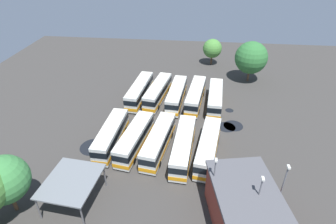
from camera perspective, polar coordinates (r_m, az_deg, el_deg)
ground_plane at (r=49.69m, az=0.10°, el=-2.40°), size 94.37×94.37×0.00m
bus_row0_slot0 at (r=41.98m, az=8.21°, el=-7.05°), size 11.91×4.19×3.56m
bus_row0_slot1 at (r=41.81m, az=3.15°, el=-6.90°), size 12.22×3.29×3.56m
bus_row0_slot2 at (r=42.74m, az=-1.95°, el=-5.85°), size 11.82×4.20×3.56m
bus_row0_slot3 at (r=43.45m, az=-6.84°, el=-5.38°), size 11.45×4.29×3.56m
bus_row0_slot4 at (r=44.71m, az=-11.55°, el=-4.65°), size 11.17×3.02×3.56m
bus_row1_slot0 at (r=54.55m, az=9.60°, el=2.84°), size 11.31×3.26×3.56m
bus_row1_slot1 at (r=54.93m, az=5.67°, el=3.38°), size 12.03×3.94×3.56m
bus_row1_slot2 at (r=54.90m, az=1.75°, el=3.52°), size 11.66×3.44×3.56m
bus_row1_slot3 at (r=56.10m, az=-2.09°, el=4.18°), size 12.12×4.38×3.56m
bus_row1_slot4 at (r=56.68m, az=-5.83°, el=4.34°), size 12.36×3.67×3.56m
depot_building at (r=33.15m, az=15.75°, el=-19.59°), size 13.16×9.13×5.54m
maintenance_shelter at (r=36.23m, az=-19.20°, el=-13.28°), size 7.58×6.72×3.64m
lamp_post_by_building at (r=33.94m, az=22.09°, el=-14.93°), size 0.56×0.28×8.42m
lamp_post_mid_lot at (r=32.46m, az=17.77°, el=-17.14°), size 0.56×0.28×7.92m
lamp_post_near_entrance at (r=33.21m, az=9.26°, el=-14.16°), size 0.56×0.28×7.98m
tree_east_edge at (r=37.24m, az=-30.53°, el=-11.85°), size 5.69×5.69×7.87m
tree_south_edge at (r=73.30m, az=9.06°, el=12.70°), size 4.76×4.76×6.62m
tree_west_edge at (r=65.32m, az=16.64°, el=10.59°), size 7.14×7.14×9.18m
puddle_centre_drain at (r=46.02m, az=-15.00°, el=-6.92°), size 4.30×4.30×0.01m
puddle_front_lane at (r=54.72m, az=12.44°, el=0.33°), size 1.57×1.57×0.01m
puddle_back_corner at (r=50.48m, az=13.20°, el=-2.75°), size 3.42×3.42×0.01m
puddle_between_rows at (r=49.89m, az=11.84°, el=-3.02°), size 3.18×3.18×0.01m
puddle_near_shelter at (r=49.07m, az=-1.68°, el=-2.91°), size 3.18×3.18×0.01m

